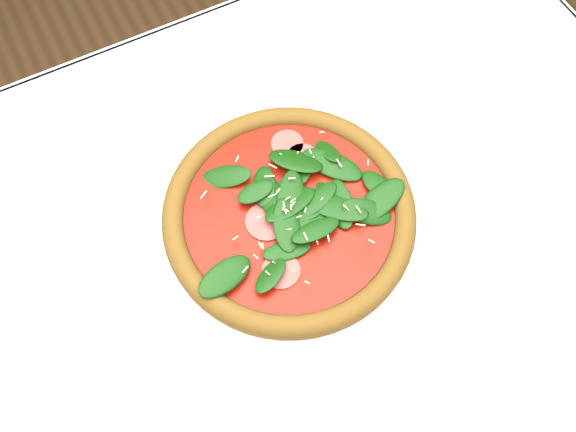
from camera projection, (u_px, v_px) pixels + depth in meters
ground at (272, 384)px, 1.46m from camera, size 6.00×6.00×0.00m
dining_table at (262, 287)px, 0.88m from camera, size 1.21×0.81×0.75m
plate at (289, 220)px, 0.81m from camera, size 0.36×0.36×0.02m
pizza at (289, 213)px, 0.79m from camera, size 0.41×0.41×0.04m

